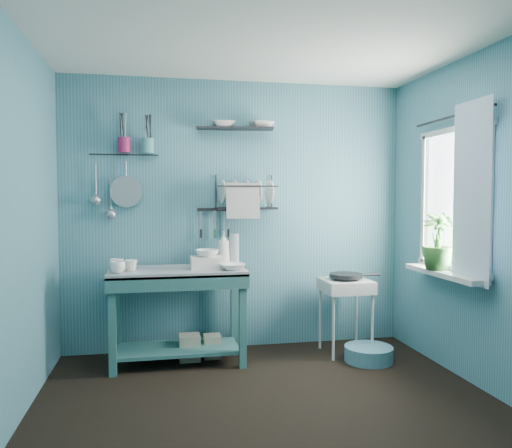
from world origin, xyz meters
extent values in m
plane|color=black|center=(0.00, 0.00, 0.00)|extent=(3.20, 3.20, 0.00)
plane|color=silver|center=(0.00, 0.00, 2.50)|extent=(3.20, 3.20, 0.00)
plane|color=#3E717F|center=(0.00, 1.50, 1.25)|extent=(3.20, 0.00, 3.20)
plane|color=#3E717F|center=(0.00, -1.50, 1.25)|extent=(3.20, 0.00, 3.20)
plane|color=#3E717F|center=(-1.60, 0.00, 1.25)|extent=(0.00, 3.00, 3.00)
plane|color=#3E717F|center=(1.60, 0.00, 1.25)|extent=(0.00, 3.00, 3.00)
cube|color=#2E6160|center=(-0.58, 1.13, 0.40)|extent=(1.18, 0.64, 0.81)
imported|color=white|center=(-1.06, 0.97, 0.86)|extent=(0.12, 0.12, 0.10)
imported|color=white|center=(-0.96, 1.07, 0.86)|extent=(0.14, 0.14, 0.09)
imported|color=white|center=(-1.08, 1.13, 0.86)|extent=(0.17, 0.17, 0.10)
cube|color=silver|center=(-0.33, 1.11, 0.86)|extent=(0.28, 0.22, 0.10)
imported|color=white|center=(-0.33, 1.11, 0.94)|extent=(0.20, 0.19, 0.06)
imported|color=silver|center=(-0.16, 1.33, 0.96)|extent=(0.11, 0.12, 0.30)
cylinder|color=#A1AAB3|center=(-0.06, 1.35, 0.95)|extent=(0.09, 0.09, 0.28)
imported|color=white|center=(-0.13, 0.98, 0.84)|extent=(0.22, 0.22, 0.05)
cube|color=beige|center=(0.93, 1.10, 0.34)|extent=(0.45, 0.45, 0.67)
cylinder|color=black|center=(0.93, 1.10, 0.71)|extent=(0.30, 0.30, 0.03)
cube|color=black|center=(-0.22, 1.47, 1.31)|extent=(0.32, 0.04, 0.03)
cube|color=black|center=(0.06, 1.37, 1.47)|extent=(0.56, 0.26, 0.32)
cube|color=black|center=(-0.04, 1.40, 2.04)|extent=(0.72, 0.28, 0.01)
imported|color=white|center=(-0.14, 1.40, 2.00)|extent=(0.23, 0.23, 0.05)
imported|color=white|center=(0.21, 1.40, 2.03)|extent=(0.26, 0.26, 0.06)
cylinder|color=#941B48|center=(-1.02, 1.42, 1.88)|extent=(0.11, 0.11, 0.13)
cylinder|color=teal|center=(-0.82, 1.42, 1.88)|extent=(0.11, 0.11, 0.13)
cylinder|color=#9EA0A6|center=(-1.01, 1.45, 1.47)|extent=(0.28, 0.03, 0.28)
cylinder|color=#9EA0A6|center=(-1.27, 1.46, 1.56)|extent=(0.01, 0.01, 0.30)
cylinder|color=#9EA0A6|center=(-1.14, 1.46, 1.44)|extent=(0.01, 0.01, 0.30)
cylinder|color=black|center=(-1.03, 1.47, 1.80)|extent=(0.60, 0.01, 0.01)
plane|color=white|center=(1.59, 0.45, 1.40)|extent=(0.00, 1.10, 1.10)
cube|color=beige|center=(1.50, 0.45, 0.81)|extent=(0.16, 0.95, 0.04)
plane|color=white|center=(1.52, 0.15, 1.45)|extent=(0.00, 1.35, 1.35)
cylinder|color=black|center=(1.54, 0.45, 2.05)|extent=(0.02, 1.05, 0.02)
imported|color=#2F6227|center=(1.49, 0.52, 1.06)|extent=(0.34, 0.34, 0.46)
cube|color=gray|center=(-0.48, 1.18, 0.11)|extent=(0.18, 0.18, 0.22)
cube|color=gray|center=(-0.28, 1.21, 0.10)|extent=(0.15, 0.15, 0.20)
cylinder|color=teal|center=(1.04, 0.84, 0.07)|extent=(0.42, 0.42, 0.13)
camera|label=1|loc=(-0.73, -3.14, 1.41)|focal=35.00mm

